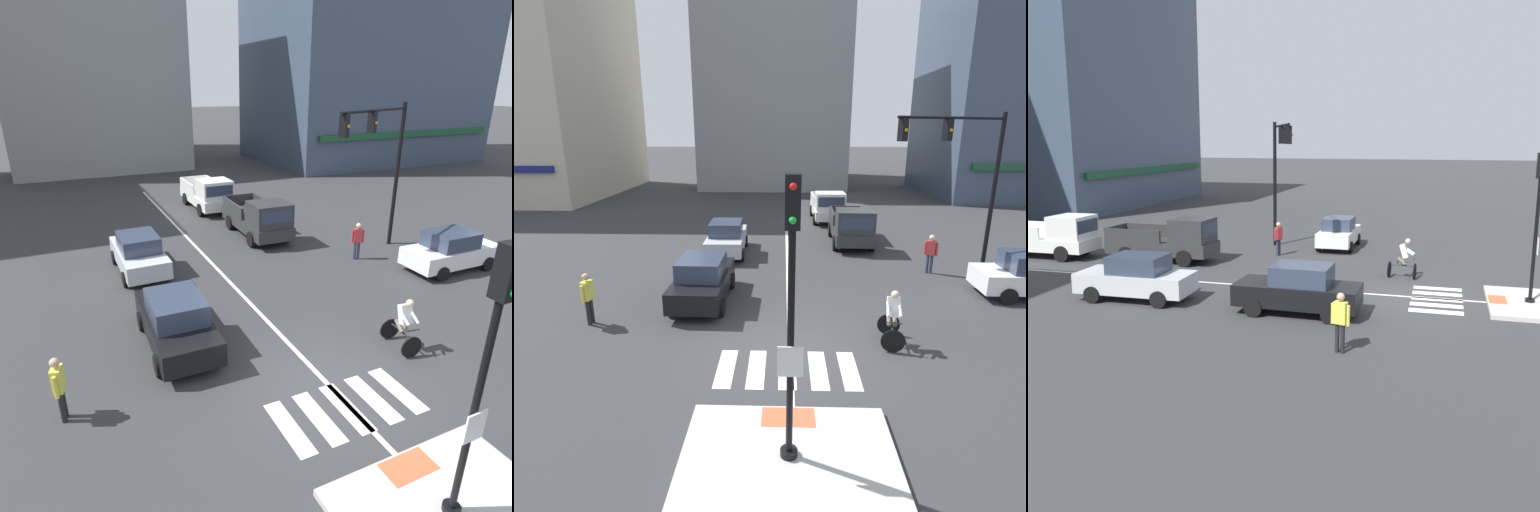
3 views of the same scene
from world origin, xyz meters
TOP-DOWN VIEW (x-y plane):
  - ground_plane at (0.00, 0.00)m, footprint 300.00×300.00m
  - traffic_island at (0.00, -3.99)m, footprint 3.98×2.81m
  - tactile_pad_front at (0.00, -2.94)m, footprint 1.10×0.60m
  - signal_pole at (0.00, -4.00)m, footprint 0.44×0.38m
  - crosswalk_stripe_a at (-1.57, -0.89)m, footprint 0.44×1.80m
  - crosswalk_stripe_b at (-0.78, -0.89)m, footprint 0.44×1.80m
  - crosswalk_stripe_c at (0.00, -0.89)m, footprint 0.44×1.80m
  - crosswalk_stripe_d at (0.78, -0.89)m, footprint 0.44×1.80m
  - crosswalk_stripe_e at (1.57, -0.89)m, footprint 0.44×1.80m
  - lane_centre_line at (0.09, 10.00)m, footprint 0.14×28.00m
  - traffic_light_mast at (7.27, 7.14)m, footprint 4.93×2.28m
  - building_corner_right at (-1.24, 40.75)m, footprint 15.19×20.50m
  - car_black_westbound_near at (-2.94, 3.50)m, footprint 1.90×4.13m
  - car_silver_westbound_far at (-2.88, 9.49)m, footprint 1.91×4.13m
  - pickup_truck_charcoal_eastbound_far at (3.46, 11.29)m, footprint 2.17×5.15m
  - pickup_truck_white_eastbound_distant at (2.83, 17.31)m, footprint 2.09×5.11m
  - cyclist at (2.94, 0.52)m, footprint 0.79×1.16m
  - pedestrian_at_curb_left at (-6.14, 1.55)m, footprint 0.30×0.54m
  - pedestrian_waiting_far_side at (6.09, 6.82)m, footprint 0.50×0.36m

SIDE VIEW (x-z plane):
  - ground_plane at x=0.00m, z-range 0.00..0.00m
  - crosswalk_stripe_a at x=-1.57m, z-range 0.00..0.01m
  - crosswalk_stripe_b at x=-0.78m, z-range 0.00..0.01m
  - crosswalk_stripe_c at x=0.00m, z-range 0.00..0.01m
  - crosswalk_stripe_d at x=0.78m, z-range 0.00..0.01m
  - crosswalk_stripe_e at x=1.57m, z-range 0.00..0.01m
  - lane_centre_line at x=0.09m, z-range 0.00..0.01m
  - traffic_island at x=0.00m, z-range 0.00..0.15m
  - tactile_pad_front at x=0.00m, z-range 0.15..0.16m
  - car_black_westbound_near at x=-2.94m, z-range -0.01..1.63m
  - car_silver_westbound_far at x=-2.88m, z-range -0.01..1.63m
  - cyclist at x=2.94m, z-range 0.03..1.71m
  - pickup_truck_charcoal_eastbound_far at x=3.46m, z-range -0.06..2.02m
  - pickup_truck_white_eastbound_distant at x=2.83m, z-range -0.06..2.02m
  - pedestrian_at_curb_left at x=-6.14m, z-range 0.15..1.82m
  - pedestrian_waiting_far_side at x=6.09m, z-range 0.15..1.82m
  - signal_pole at x=0.00m, z-range 0.66..5.73m
  - traffic_light_mast at x=7.27m, z-range 1.29..7.84m
  - building_corner_right at x=-1.24m, z-range 0.02..20.07m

